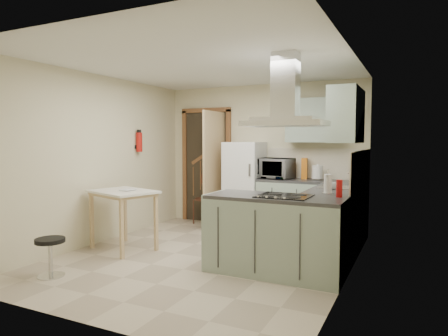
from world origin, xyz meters
The scene contains 28 objects.
floor centered at (0.00, 0.00, 0.00)m, with size 4.20×4.20×0.00m, color #B9A990.
ceiling centered at (0.00, 0.00, 2.50)m, with size 4.20×4.20×0.00m, color silver.
back_wall centered at (0.00, 2.10, 1.25)m, with size 3.60×3.60×0.00m, color beige.
left_wall centered at (-1.80, 0.00, 1.25)m, with size 4.20×4.20×0.00m, color beige.
right_wall centered at (1.80, 0.00, 1.25)m, with size 4.20×4.20×0.00m, color beige.
doorway centered at (-1.10, 2.07, 1.05)m, with size 1.10×0.12×2.10m, color brown.
fridge centered at (-0.20, 1.80, 0.75)m, with size 0.60×0.60×1.50m, color white.
counter_back centered at (0.66, 1.80, 0.45)m, with size 1.08×0.60×0.90m, color #9EB2A0.
counter_right centered at (1.50, 1.12, 0.45)m, with size 0.60×1.95×0.90m, color #9EB2A0.
splashback centered at (0.96, 2.09, 1.15)m, with size 1.68×0.02×0.50m, color beige.
wall_cabinet_back centered at (0.95, 1.93, 1.85)m, with size 0.85×0.35×0.70m, color #9EB2A0.
wall_cabinet_right centered at (1.62, 0.85, 1.85)m, with size 0.35×0.90×0.70m, color #9EB2A0.
peninsula centered at (1.02, -0.18, 0.45)m, with size 1.55×0.65×0.90m, color #9EB2A0.
hob centered at (1.12, -0.18, 0.91)m, with size 0.58×0.50×0.01m, color black.
extractor_hood centered at (1.12, -0.18, 1.72)m, with size 0.90×0.55×0.10m, color silver.
sink centered at (1.50, 0.95, 0.91)m, with size 0.45×0.40×0.01m, color silver.
fire_extinguisher centered at (-1.74, 0.90, 1.50)m, with size 0.10×0.10×0.32m, color #B2140F.
drop_leaf_table centered at (-1.22, -0.15, 0.42)m, with size 0.89×0.67×0.83m, color #DCC287.
bentwood_chair centered at (-1.02, 1.90, 0.45)m, with size 0.40×0.40×0.90m, color #4F2A1A.
stool centered at (-1.22, -1.39, 0.22)m, with size 0.33×0.33×0.44m, color black.
microwave centered at (0.33, 1.79, 1.07)m, with size 0.61×0.41×0.34m, color black.
kettle centered at (1.04, 1.85, 1.03)m, with size 0.17×0.17×0.25m, color silver.
cereal_box centered at (0.80, 1.96, 1.07)m, with size 0.09×0.23×0.34m, color orange.
soap_bottle centered at (1.65, 1.47, 0.99)m, with size 0.08×0.08×0.18m, color #B9BBC7.
paper_towel centered at (1.52, 0.28, 1.02)m, with size 0.10×0.10×0.24m, color white.
cup centered at (1.49, 0.67, 0.95)m, with size 0.12×0.12×0.09m, color silver.
red_bottle centered at (1.69, 0.03, 1.00)m, with size 0.07×0.07×0.19m, color red.
book centered at (-1.23, -0.11, 0.88)m, with size 0.16×0.21×0.10m, color brown.
Camera 1 is at (2.47, -4.50, 1.54)m, focal length 32.00 mm.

